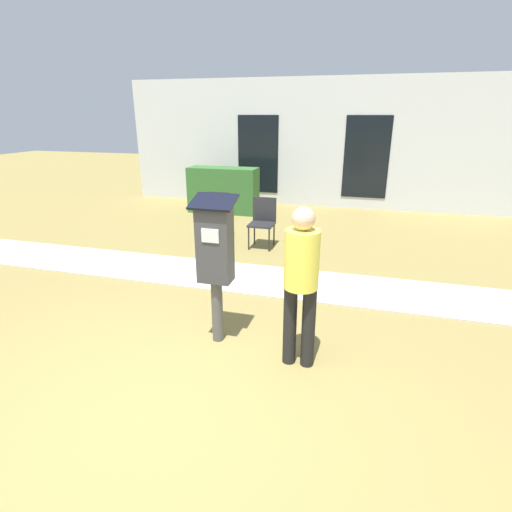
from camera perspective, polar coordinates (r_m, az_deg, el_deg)
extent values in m
plane|color=olive|center=(3.61, -14.13, -21.42)|extent=(40.00, 40.00, 0.00)
cube|color=beige|center=(5.97, -0.15, -3.26)|extent=(12.00, 1.10, 0.02)
cube|color=silver|center=(10.80, 7.94, 15.61)|extent=(10.00, 0.24, 3.20)
cube|color=black|center=(10.98, 0.28, 14.28)|extent=(1.10, 0.02, 2.00)
cube|color=black|center=(10.59, 15.48, 13.40)|extent=(1.10, 0.02, 2.00)
cylinder|color=#4C4C4C|center=(4.32, -5.55, -7.78)|extent=(0.12, 0.12, 0.70)
cube|color=#38383D|center=(4.03, -5.90, 1.71)|extent=(0.34, 0.22, 0.80)
cube|color=silver|center=(3.90, -6.58, 2.88)|extent=(0.18, 0.01, 0.14)
cube|color=black|center=(3.92, -6.12, 7.72)|extent=(0.44, 0.31, 0.12)
cylinder|color=black|center=(3.93, 4.86, -9.79)|extent=(0.13, 0.13, 0.82)
cylinder|color=black|center=(3.90, 7.49, -10.10)|extent=(0.13, 0.13, 0.82)
cylinder|color=#EADB4C|center=(3.63, 6.56, -0.49)|extent=(0.32, 0.32, 0.55)
sphere|color=#D8AD8C|center=(3.51, 6.80, 5.33)|extent=(0.21, 0.21, 0.21)
cylinder|color=#262628|center=(7.76, -7.52, 3.62)|extent=(0.03, 0.03, 0.42)
cylinder|color=#262628|center=(7.62, -4.89, 3.43)|extent=(0.03, 0.03, 0.42)
cylinder|color=#262628|center=(8.10, -6.48, 4.35)|extent=(0.03, 0.03, 0.42)
cylinder|color=#262628|center=(7.97, -3.94, 4.17)|extent=(0.03, 0.03, 0.42)
cube|color=#262628|center=(7.80, -5.76, 5.52)|extent=(0.44, 0.44, 0.04)
cube|color=#262628|center=(7.93, -5.29, 7.54)|extent=(0.44, 0.04, 0.44)
cylinder|color=#262628|center=(7.19, -1.06, 2.50)|extent=(0.03, 0.03, 0.42)
cylinder|color=#262628|center=(7.10, 1.89, 2.25)|extent=(0.03, 0.03, 0.42)
cylinder|color=#262628|center=(7.54, -0.23, 3.32)|extent=(0.03, 0.03, 0.42)
cylinder|color=#262628|center=(7.45, 2.59, 3.10)|extent=(0.03, 0.03, 0.42)
cube|color=#262628|center=(7.26, 0.81, 4.54)|extent=(0.44, 0.44, 0.04)
cube|color=#262628|center=(7.39, 1.22, 6.71)|extent=(0.44, 0.04, 0.44)
cube|color=#33662D|center=(10.02, -4.70, 9.37)|extent=(1.70, 0.60, 1.10)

